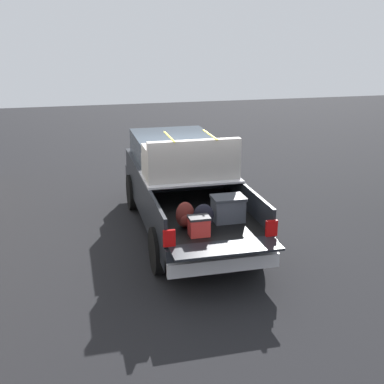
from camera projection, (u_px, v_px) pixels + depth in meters
The scene contains 2 objects.
ground_plane at pixel (185, 231), 10.91m from camera, with size 40.00×40.00×0.00m, color black.
pickup_truck at pixel (181, 184), 10.95m from camera, with size 6.05×2.06×2.23m.
Camera 1 is at (-9.84, 2.30, 4.21)m, focal length 46.52 mm.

